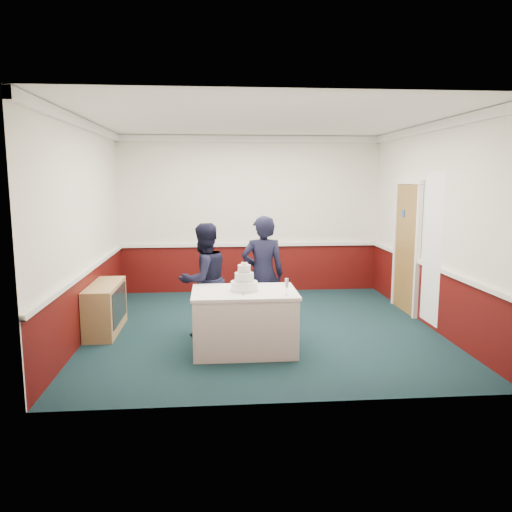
{
  "coord_description": "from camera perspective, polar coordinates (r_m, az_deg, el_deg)",
  "views": [
    {
      "loc": [
        -0.7,
        -7.1,
        2.2
      ],
      "look_at": [
        -0.11,
        -0.1,
        1.1
      ],
      "focal_mm": 35.0,
      "sensor_mm": 36.0,
      "label": 1
    }
  ],
  "objects": [
    {
      "name": "person_man",
      "position": [
        7.01,
        -5.97,
        -2.72
      ],
      "size": [
        0.98,
        0.94,
        1.59
      ],
      "primitive_type": "imported",
      "rotation": [
        0.0,
        0.0,
        3.76
      ],
      "color": "black",
      "rests_on": "ground"
    },
    {
      "name": "champagne_flute",
      "position": [
        6.08,
        3.52,
        -3.2
      ],
      "size": [
        0.05,
        0.05,
        0.21
      ],
      "color": "silver",
      "rests_on": "cake_table"
    },
    {
      "name": "sideboard",
      "position": [
        7.54,
        -16.82,
        -5.69
      ],
      "size": [
        0.41,
        1.2,
        0.7
      ],
      "color": "#9B804B",
      "rests_on": "ground"
    },
    {
      "name": "person_woman",
      "position": [
        7.12,
        0.79,
        -2.1
      ],
      "size": [
        0.62,
        0.41,
        1.68
      ],
      "primitive_type": "imported",
      "rotation": [
        0.0,
        0.0,
        3.15
      ],
      "color": "black",
      "rests_on": "ground"
    },
    {
      "name": "cake_knife",
      "position": [
        6.13,
        -1.52,
        -4.37
      ],
      "size": [
        0.02,
        0.22,
        0.0
      ],
      "primitive_type": "cube",
      "rotation": [
        0.0,
        0.0,
        0.03
      ],
      "color": "silver",
      "rests_on": "cake_table"
    },
    {
      "name": "cake_table",
      "position": [
        6.43,
        -1.34,
        -7.36
      ],
      "size": [
        1.32,
        0.92,
        0.79
      ],
      "color": "white",
      "rests_on": "ground"
    },
    {
      "name": "ground",
      "position": [
        7.47,
        0.77,
        -8.24
      ],
      "size": [
        5.0,
        5.0,
        0.0
      ],
      "primitive_type": "plane",
      "color": "#122A2C",
      "rests_on": "ground"
    },
    {
      "name": "wedding_cake",
      "position": [
        6.3,
        -1.35,
        -3.0
      ],
      "size": [
        0.35,
        0.35,
        0.36
      ],
      "color": "white",
      "rests_on": "cake_table"
    },
    {
      "name": "room_shell",
      "position": [
        7.76,
        0.94,
        7.16
      ],
      "size": [
        5.0,
        5.0,
        3.0
      ],
      "color": "silver",
      "rests_on": "ground"
    }
  ]
}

